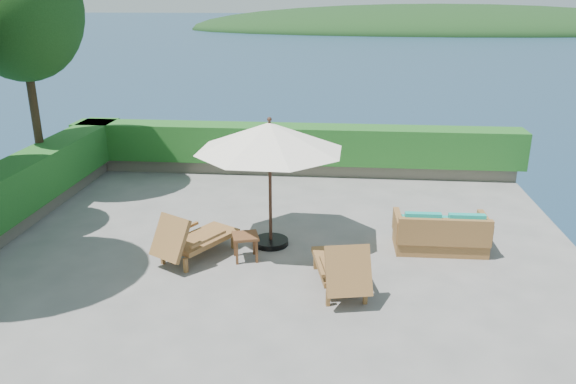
# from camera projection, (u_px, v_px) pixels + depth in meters

# --- Properties ---
(ground) EXTENTS (12.00, 12.00, 0.00)m
(ground) POSITION_uv_depth(u_px,v_px,m) (268.00, 261.00, 10.52)
(ground) COLOR gray
(ground) RESTS_ON ground
(foundation) EXTENTS (12.00, 12.00, 3.00)m
(foundation) POSITION_uv_depth(u_px,v_px,m) (269.00, 332.00, 11.03)
(foundation) COLOR #4D463D
(foundation) RESTS_ON ocean
(offshore_island) EXTENTS (126.00, 57.60, 12.60)m
(offshore_island) POSITION_uv_depth(u_px,v_px,m) (437.00, 30.00, 140.99)
(offshore_island) COLOR black
(offshore_island) RESTS_ON ocean
(planter_wall_far) EXTENTS (12.00, 0.60, 0.36)m
(planter_wall_far) POSITION_uv_depth(u_px,v_px,m) (293.00, 167.00, 15.73)
(planter_wall_far) COLOR #6A6455
(planter_wall_far) RESTS_ON ground
(hedge_far) EXTENTS (12.40, 0.90, 1.00)m
(hedge_far) POSITION_uv_depth(u_px,v_px,m) (293.00, 144.00, 15.51)
(hedge_far) COLOR #154B19
(hedge_far) RESTS_ON planter_wall_far
(tree_far) EXTENTS (2.80, 2.80, 6.03)m
(tree_far) POSITION_uv_depth(u_px,v_px,m) (20.00, 10.00, 12.62)
(tree_far) COLOR #402B18
(tree_far) RESTS_ON ground
(patio_umbrella) EXTENTS (3.72, 3.72, 2.58)m
(patio_umbrella) POSITION_uv_depth(u_px,v_px,m) (270.00, 138.00, 10.50)
(patio_umbrella) COLOR black
(patio_umbrella) RESTS_ON ground
(lounge_left) EXTENTS (1.48, 1.84, 0.99)m
(lounge_left) POSITION_uv_depth(u_px,v_px,m) (192.00, 238.00, 10.47)
(lounge_left) COLOR olive
(lounge_left) RESTS_ON ground
(lounge_right) EXTENTS (1.05, 1.86, 1.01)m
(lounge_right) POSITION_uv_depth(u_px,v_px,m) (341.00, 267.00, 9.34)
(lounge_right) COLOR olive
(lounge_right) RESTS_ON ground
(side_table) EXTENTS (0.58, 0.58, 0.50)m
(side_table) POSITION_uv_depth(u_px,v_px,m) (245.00, 239.00, 10.45)
(side_table) COLOR brown
(side_table) RESTS_ON ground
(wicker_loveseat) EXTENTS (1.78, 0.92, 0.86)m
(wicker_loveseat) POSITION_uv_depth(u_px,v_px,m) (441.00, 234.00, 10.85)
(wicker_loveseat) COLOR olive
(wicker_loveseat) RESTS_ON ground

